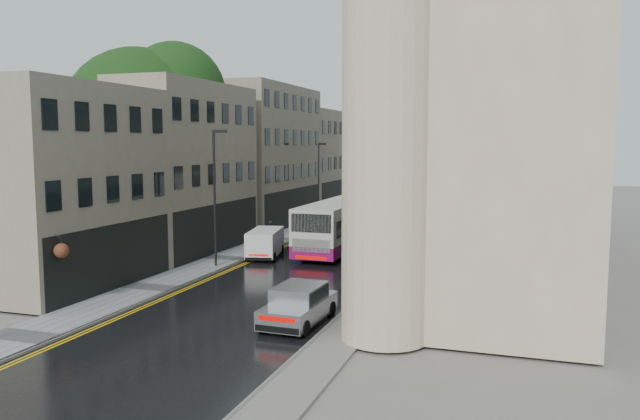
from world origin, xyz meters
The scene contains 17 objects.
ground centered at (0.00, 0.00, 0.00)m, with size 200.00×200.00×0.00m, color slate.
road centered at (0.00, 27.50, 0.01)m, with size 9.00×85.00×0.02m, color black.
left_sidewalk centered at (-5.85, 27.50, 0.06)m, with size 2.70×85.00×0.12m, color gray.
right_sidewalk centered at (5.40, 27.50, 0.06)m, with size 1.80×85.00×0.12m, color slate.
old_shop_row centered at (-9.45, 30.00, 6.00)m, with size 4.50×56.00×12.00m, color gray, non-canonical shape.
modern_block centered at (10.30, 26.00, 7.00)m, with size 8.00×40.00×14.00m, color beige, non-canonical shape.
church_spire centered at (0.50, 82.00, 20.00)m, with size 6.40×6.40×40.00m, color #716A5A, non-canonical shape.
tree_near centered at (-12.50, 20.00, 6.95)m, with size 10.56×10.56×13.89m, color black, non-canonical shape.
tree_far centered at (-12.20, 33.00, 6.23)m, with size 9.24×9.24×12.46m, color black, non-canonical shape.
cream_bus centered at (-1.43, 21.59, 1.68)m, with size 2.77×12.19×3.32m, color silver, non-canonical shape.
white_lorry centered at (1.58, 32.56, 2.26)m, with size 2.56×8.55×4.49m, color silver, non-canonical shape.
silver_hatchback centered at (2.31, 6.15, 0.82)m, with size 1.86×4.26×1.60m, color #BBBAC0, non-canonical shape.
white_van centered at (-4.30, 19.01, 0.93)m, with size 1.73×4.04×1.83m, color white, non-canonical shape.
navy_van centered at (-3.19, 24.16, 1.15)m, with size 1.77×4.42×2.26m, color black, non-canonical shape.
pedestrian centered at (-5.45, 25.45, 0.92)m, with size 0.58×0.38×1.60m, color black.
lamp_post_near centered at (-5.30, 16.76, 4.03)m, with size 0.88×0.20×7.83m, color black, non-canonical shape.
lamp_post_far centered at (-5.74, 37.09, 3.66)m, with size 0.80×0.18×7.07m, color black, non-canonical shape.
Camera 1 is at (11.70, -15.31, 7.25)m, focal length 35.00 mm.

